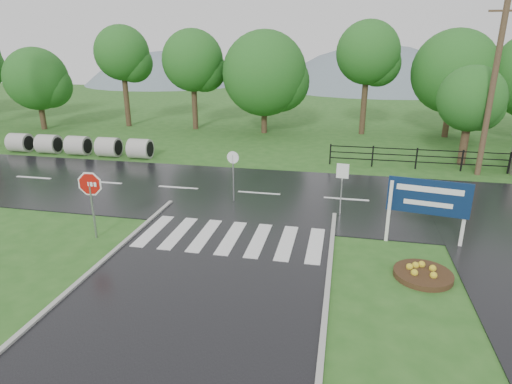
# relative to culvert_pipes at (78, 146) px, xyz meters

# --- Properties ---
(ground) EXTENTS (120.00, 120.00, 0.00)m
(ground) POSITION_rel_culvert_pipes_xyz_m (12.61, -15.00, -0.60)
(ground) COLOR #295B1E
(ground) RESTS_ON ground
(main_road) EXTENTS (90.00, 8.00, 0.04)m
(main_road) POSITION_rel_culvert_pipes_xyz_m (12.61, -5.00, -0.60)
(main_road) COLOR black
(main_road) RESTS_ON ground
(walkway) EXTENTS (2.20, 11.00, 0.04)m
(walkway) POSITION_rel_culvert_pipes_xyz_m (21.11, -11.00, -0.60)
(walkway) COLOR black
(walkway) RESTS_ON ground
(crosswalk) EXTENTS (6.50, 2.80, 0.02)m
(crosswalk) POSITION_rel_culvert_pipes_xyz_m (12.61, -10.00, -0.54)
(crosswalk) COLOR silver
(crosswalk) RESTS_ON ground
(fence_west) EXTENTS (9.58, 0.08, 1.20)m
(fence_west) POSITION_rel_culvert_pipes_xyz_m (20.36, 1.00, 0.12)
(fence_west) COLOR black
(fence_west) RESTS_ON ground
(hills) EXTENTS (102.00, 48.00, 48.00)m
(hills) POSITION_rel_culvert_pipes_xyz_m (16.10, 50.00, -16.14)
(hills) COLOR slate
(hills) RESTS_ON ground
(treeline) EXTENTS (83.20, 5.20, 10.00)m
(treeline) POSITION_rel_culvert_pipes_xyz_m (13.61, 9.00, -0.60)
(treeline) COLOR #1C591B
(treeline) RESTS_ON ground
(culvert_pipes) EXTENTS (9.70, 1.20, 1.20)m
(culvert_pipes) POSITION_rel_culvert_pipes_xyz_m (0.00, 0.00, 0.00)
(culvert_pipes) COLOR #9E9B93
(culvert_pipes) RESTS_ON ground
(stop_sign) EXTENTS (1.17, 0.14, 2.63)m
(stop_sign) POSITION_rel_culvert_pipes_xyz_m (7.81, -10.88, 1.23)
(stop_sign) COLOR #939399
(stop_sign) RESTS_ON ground
(estate_billboard) EXTENTS (2.65, 0.51, 2.34)m
(estate_billboard) POSITION_rel_culvert_pipes_xyz_m (19.27, -8.98, 1.01)
(estate_billboard) COLOR silver
(estate_billboard) RESTS_ON ground
(flower_bed) EXTENTS (1.72, 1.72, 0.34)m
(flower_bed) POSITION_rel_culvert_pipes_xyz_m (18.93, -11.40, -0.47)
(flower_bed) COLOR #332111
(flower_bed) RESTS_ON ground
(reg_sign_small) EXTENTS (0.49, 0.08, 2.19)m
(reg_sign_small) POSITION_rel_culvert_pipes_xyz_m (16.37, -6.91, 0.95)
(reg_sign_small) COLOR #939399
(reg_sign_small) RESTS_ON ground
(reg_sign_round) EXTENTS (0.53, 0.09, 2.31)m
(reg_sign_round) POSITION_rel_culvert_pipes_xyz_m (11.72, -6.28, 0.85)
(reg_sign_round) COLOR #939399
(reg_sign_round) RESTS_ON ground
(utility_pole_east) EXTENTS (1.57, 0.29, 8.82)m
(utility_pole_east) POSITION_rel_culvert_pipes_xyz_m (23.47, 0.50, 3.88)
(utility_pole_east) COLOR #473523
(utility_pole_east) RESTS_ON ground
(entrance_tree_left) EXTENTS (3.63, 3.63, 5.59)m
(entrance_tree_left) POSITION_rel_culvert_pipes_xyz_m (23.09, 2.50, 3.15)
(entrance_tree_left) COLOR #3D2B1C
(entrance_tree_left) RESTS_ON ground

